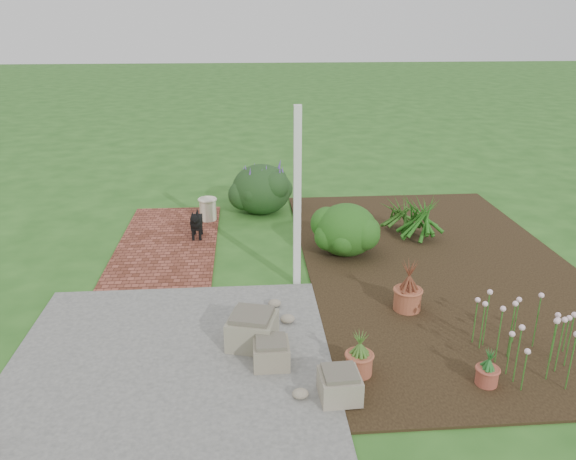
{
  "coord_description": "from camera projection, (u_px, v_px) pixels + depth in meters",
  "views": [
    {
      "loc": [
        -0.38,
        -7.02,
        3.55
      ],
      "look_at": [
        0.2,
        0.4,
        0.7
      ],
      "focal_mm": 35.0,
      "sensor_mm": 36.0,
      "label": 1
    }
  ],
  "objects": [
    {
      "name": "veranda_post",
      "position": [
        297.0,
        199.0,
        7.5
      ],
      "size": [
        0.1,
        0.1,
        2.5
      ],
      "primitive_type": "cube",
      "color": "white",
      "rests_on": "ground"
    },
    {
      "name": "terracotta_pot_bronze",
      "position": [
        407.0,
        299.0,
        7.14
      ],
      "size": [
        0.4,
        0.4,
        0.28
      ],
      "primitive_type": "cylinder",
      "rotation": [
        0.0,
        0.0,
        0.18
      ],
      "color": "#A05236",
      "rests_on": "garden_bed"
    },
    {
      "name": "purple_flowering_bush",
      "position": [
        261.0,
        188.0,
        10.68
      ],
      "size": [
        1.45,
        1.45,
        0.96
      ],
      "primitive_type": "ellipsoid",
      "rotation": [
        0.0,
        0.0,
        0.36
      ],
      "color": "black",
      "rests_on": "ground"
    },
    {
      "name": "terracotta_pot_small_right",
      "position": [
        359.0,
        364.0,
        5.86
      ],
      "size": [
        0.31,
        0.31,
        0.23
      ],
      "primitive_type": "cylinder",
      "rotation": [
        0.0,
        0.0,
        0.13
      ],
      "color": "#A25036",
      "rests_on": "garden_bed"
    },
    {
      "name": "agapanthus_clump_front",
      "position": [
        399.0,
        211.0,
        9.7
      ],
      "size": [
        0.8,
        0.8,
        0.7
      ],
      "primitive_type": null,
      "rotation": [
        0.0,
        0.0,
        -0.02
      ],
      "color": "#0C390E",
      "rests_on": "garden_bed"
    },
    {
      "name": "brick_path",
      "position": [
        168.0,
        242.0,
        9.33
      ],
      "size": [
        1.6,
        3.5,
        0.04
      ],
      "primitive_type": "cube",
      "color": "#5D2B1D",
      "rests_on": "ground"
    },
    {
      "name": "evergreen_shrub",
      "position": [
        346.0,
        228.0,
        8.76
      ],
      "size": [
        1.03,
        1.03,
        0.82
      ],
      "primitive_type": "ellipsoid",
      "rotation": [
        0.0,
        0.0,
        -0.07
      ],
      "color": "#104110",
      "rests_on": "garden_bed"
    },
    {
      "name": "stone_trough_far",
      "position": [
        252.0,
        331.0,
        6.35
      ],
      "size": [
        0.63,
        0.63,
        0.34
      ],
      "primitive_type": "cube",
      "rotation": [
        0.0,
        0.0,
        -0.27
      ],
      "color": "gray",
      "rests_on": "concrete_patio"
    },
    {
      "name": "concrete_patio",
      "position": [
        171.0,
        362.0,
        6.1
      ],
      "size": [
        3.5,
        3.5,
        0.04
      ],
      "primitive_type": "cube",
      "color": "#595957",
      "rests_on": "ground"
    },
    {
      "name": "agapanthus_clump_back",
      "position": [
        420.0,
        214.0,
        9.31
      ],
      "size": [
        1.08,
        1.08,
        0.87
      ],
      "primitive_type": null,
      "rotation": [
        0.0,
        0.0,
        -0.12
      ],
      "color": "#0B380A",
      "rests_on": "garden_bed"
    },
    {
      "name": "garden_bed",
      "position": [
        439.0,
        266.0,
        8.47
      ],
      "size": [
        4.0,
        7.0,
        0.03
      ],
      "primitive_type": "cube",
      "color": "black",
      "rests_on": "ground"
    },
    {
      "name": "terracotta_pot_small_left",
      "position": [
        487.0,
        376.0,
        5.7
      ],
      "size": [
        0.26,
        0.26,
        0.19
      ],
      "primitive_type": "cylinder",
      "rotation": [
        0.0,
        0.0,
        0.16
      ],
      "color": "#9E4735",
      "rests_on": "garden_bed"
    },
    {
      "name": "cream_ceramic_urn",
      "position": [
        208.0,
        209.0,
        10.24
      ],
      "size": [
        0.31,
        0.31,
        0.4
      ],
      "primitive_type": "cylinder",
      "rotation": [
        0.0,
        0.0,
        0.05
      ],
      "color": "beige",
      "rests_on": "brick_path"
    },
    {
      "name": "pink_flower_patch",
      "position": [
        535.0,
        333.0,
        5.98
      ],
      "size": [
        1.16,
        1.16,
        0.71
      ],
      "primitive_type": null,
      "rotation": [
        0.0,
        0.0,
        -0.06
      ],
      "color": "#113D0F",
      "rests_on": "garden_bed"
    },
    {
      "name": "stone_trough_mid",
      "position": [
        271.0,
        354.0,
        6.0
      ],
      "size": [
        0.39,
        0.39,
        0.26
      ],
      "primitive_type": "cube",
      "rotation": [
        0.0,
        0.0,
        0.0
      ],
      "color": "#7A755C",
      "rests_on": "concrete_patio"
    },
    {
      "name": "black_dog",
      "position": [
        196.0,
        222.0,
        9.35
      ],
      "size": [
        0.17,
        0.57,
        0.49
      ],
      "rotation": [
        0.0,
        0.0,
        -0.01
      ],
      "color": "black",
      "rests_on": "brick_path"
    },
    {
      "name": "ground",
      "position": [
        276.0,
        287.0,
        7.83
      ],
      "size": [
        80.0,
        80.0,
        0.0
      ],
      "primitive_type": "plane",
      "color": "#26571B",
      "rests_on": "ground"
    },
    {
      "name": "stone_trough_near",
      "position": [
        340.0,
        386.0,
        5.47
      ],
      "size": [
        0.41,
        0.41,
        0.26
      ],
      "primitive_type": "cube",
      "rotation": [
        0.0,
        0.0,
        0.05
      ],
      "color": "slate",
      "rests_on": "concrete_patio"
    }
  ]
}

